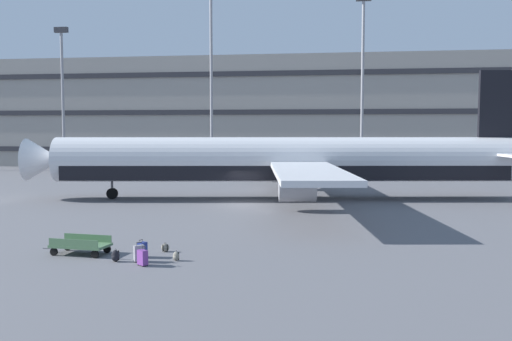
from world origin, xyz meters
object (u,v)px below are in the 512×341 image
suitcase_navy (139,253)px  backpack_upright (115,256)px  airliner (290,162)px  backpack_silver (176,256)px  suitcase_orange (143,257)px  backpack_scuffed (165,248)px  baggage_cart (81,245)px  suitcase_large (142,249)px

suitcase_navy → backpack_upright: size_ratio=1.56×
airliner → backpack_silver: 22.49m
suitcase_orange → suitcase_navy: (-0.39, 0.63, 0.03)m
backpack_scuffed → baggage_cart: bearing=-163.8°
airliner → backpack_scuffed: (-4.06, -20.43, -2.87)m
suitcase_orange → baggage_cart: (-3.59, 1.65, 0.06)m
airliner → backpack_upright: 23.51m
suitcase_navy → baggage_cart: size_ratio=0.26×
suitcase_large → suitcase_navy: (0.14, -0.84, 0.02)m
backpack_silver → baggage_cart: size_ratio=0.14×
suitcase_navy → suitcase_orange: bearing=-57.9°
backpack_scuffed → backpack_silver: bearing=-58.8°
suitcase_orange → backpack_silver: bearing=42.7°
airliner → suitcase_navy: (-4.58, -22.53, -2.67)m
suitcase_large → backpack_scuffed: 1.44m
backpack_upright → suitcase_orange: bearing=-19.4°
airliner → suitcase_large: airliner is taller
airliner → backpack_silver: bearing=-97.8°
airliner → baggage_cart: 23.02m
suitcase_large → airliner: bearing=77.7°
suitcase_navy → suitcase_large: bearing=99.6°
airliner → backpack_scuffed: bearing=-101.2°
suitcase_orange → baggage_cart: 3.95m
airliner → suitcase_navy: size_ratio=48.63×
backpack_upright → backpack_scuffed: 2.72m
suitcase_large → backpack_silver: bearing=-13.7°
backpack_silver → backpack_upright: bearing=-167.8°
suitcase_large → baggage_cart: size_ratio=0.24×
backpack_silver → baggage_cart: baggage_cart is taller
suitcase_large → suitcase_orange: bearing=-69.9°
backpack_upright → backpack_silver: size_ratio=1.24×
suitcase_orange → backpack_upright: bearing=160.6°
airliner → suitcase_orange: (-4.18, -23.15, -2.70)m
suitcase_large → suitcase_orange: suitcase_orange is taller
backpack_upright → baggage_cart: bearing=152.1°
suitcase_large → backpack_upright: (-0.89, -0.96, -0.12)m
backpack_upright → backpack_silver: 2.63m
suitcase_orange → backpack_silver: size_ratio=1.80×
suitcase_orange → backpack_scuffed: 2.74m
airliner → suitcase_large: bearing=-102.3°
baggage_cart → suitcase_navy: bearing=-17.7°
backpack_silver → backpack_scuffed: (-1.01, 1.67, -0.00)m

